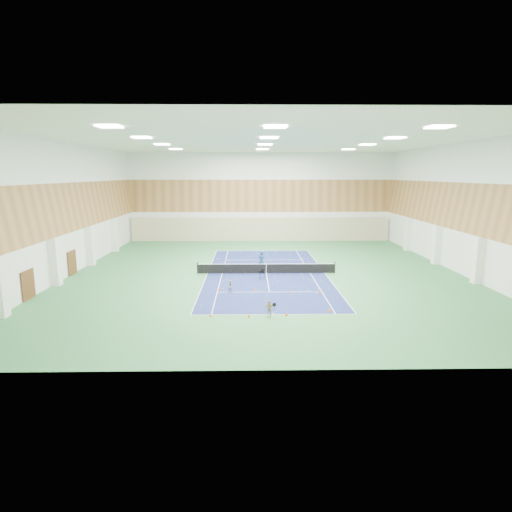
% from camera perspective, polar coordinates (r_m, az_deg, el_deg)
% --- Properties ---
extents(ground, '(40.00, 40.00, 0.00)m').
position_cam_1_polar(ground, '(39.92, 1.37, -2.34)').
color(ground, '#327441').
rests_on(ground, ground).
extents(room_shell, '(36.00, 40.00, 12.00)m').
position_cam_1_polar(room_shell, '(38.98, 1.41, 6.27)').
color(room_shell, white).
rests_on(room_shell, ground).
extents(wood_cladding, '(36.00, 40.00, 8.00)m').
position_cam_1_polar(wood_cladding, '(38.87, 1.43, 9.21)').
color(wood_cladding, '#A46D3D').
rests_on(wood_cladding, room_shell).
extents(ceiling_light_grid, '(21.40, 25.40, 0.06)m').
position_cam_1_polar(ceiling_light_grid, '(38.96, 1.46, 14.99)').
color(ceiling_light_grid, white).
rests_on(ceiling_light_grid, room_shell).
extents(court_surface, '(10.97, 23.77, 0.01)m').
position_cam_1_polar(court_surface, '(39.91, 1.37, -2.34)').
color(court_surface, navy).
rests_on(court_surface, ground).
extents(tennis_balls_scatter, '(10.57, 22.77, 0.07)m').
position_cam_1_polar(tennis_balls_scatter, '(39.91, 1.37, -2.28)').
color(tennis_balls_scatter, yellow).
rests_on(tennis_balls_scatter, ground).
extents(tennis_net, '(12.80, 0.10, 1.10)m').
position_cam_1_polar(tennis_net, '(39.79, 1.38, -1.57)').
color(tennis_net, black).
rests_on(tennis_net, ground).
extents(back_curtain, '(35.40, 0.16, 3.20)m').
position_cam_1_polar(back_curtain, '(59.08, 0.58, 3.56)').
color(back_curtain, '#C6B793').
rests_on(back_curtain, ground).
extents(door_left_a, '(0.08, 1.80, 2.20)m').
position_cam_1_polar(door_left_a, '(35.76, -28.10, -3.41)').
color(door_left_a, '#593319').
rests_on(door_left_a, ground).
extents(door_left_b, '(0.08, 1.80, 2.20)m').
position_cam_1_polar(door_left_b, '(42.85, -23.32, -0.82)').
color(door_left_b, '#593319').
rests_on(door_left_b, ground).
extents(coach, '(0.80, 0.68, 1.87)m').
position_cam_1_polar(coach, '(41.02, 0.75, -0.64)').
color(coach, navy).
rests_on(coach, ground).
extents(child_court, '(0.53, 0.45, 0.99)m').
position_cam_1_polar(child_court, '(33.47, -3.39, -4.09)').
color(child_court, '#9B9BA3').
rests_on(child_court, ground).
extents(child_apron, '(0.66, 0.29, 1.12)m').
position_cam_1_polar(child_apron, '(27.89, 1.75, -7.03)').
color(child_apron, tan).
rests_on(child_apron, ground).
extents(ball_cart, '(0.57, 0.57, 0.84)m').
position_cam_1_polar(ball_cart, '(37.73, 0.84, -2.47)').
color(ball_cart, black).
rests_on(ball_cart, ground).
extents(cone_svc_a, '(0.19, 0.19, 0.21)m').
position_cam_1_polar(cone_svc_a, '(34.07, -4.87, -4.52)').
color(cone_svc_a, '#EB4D0C').
rests_on(cone_svc_a, ground).
extents(cone_svc_b, '(0.20, 0.20, 0.22)m').
position_cam_1_polar(cone_svc_b, '(34.01, -0.07, -4.49)').
color(cone_svc_b, orange).
rests_on(cone_svc_b, ground).
extents(cone_svc_c, '(0.20, 0.20, 0.22)m').
position_cam_1_polar(cone_svc_c, '(33.22, 4.31, -4.91)').
color(cone_svc_c, '#DB510B').
rests_on(cone_svc_c, ground).
extents(cone_svc_d, '(0.22, 0.22, 0.25)m').
position_cam_1_polar(cone_svc_d, '(33.97, 8.51, -4.62)').
color(cone_svc_d, '#E75D0C').
rests_on(cone_svc_d, ground).
extents(cone_base_a, '(0.18, 0.18, 0.19)m').
position_cam_1_polar(cone_base_a, '(28.19, -6.08, -7.87)').
color(cone_base_a, '#F95D0D').
rests_on(cone_base_a, ground).
extents(cone_base_b, '(0.21, 0.21, 0.24)m').
position_cam_1_polar(cone_base_b, '(27.95, -0.93, -7.93)').
color(cone_base_b, orange).
rests_on(cone_base_b, ground).
extents(cone_base_c, '(0.21, 0.21, 0.23)m').
position_cam_1_polar(cone_base_c, '(28.29, 4.09, -7.73)').
color(cone_base_c, '#E04A0B').
rests_on(cone_base_c, ground).
extents(cone_base_d, '(0.23, 0.23, 0.25)m').
position_cam_1_polar(cone_base_d, '(29.43, 9.73, -7.10)').
color(cone_base_d, orange).
rests_on(cone_base_d, ground).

